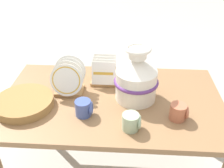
# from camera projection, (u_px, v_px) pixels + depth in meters

# --- Properties ---
(display_table) EXTENTS (1.38, 0.82, 0.66)m
(display_table) POSITION_uv_depth(u_px,v_px,m) (112.00, 108.00, 1.68)
(display_table) COLOR olive
(display_table) RESTS_ON ground_plane
(ceramic_vase) EXTENTS (0.27, 0.27, 0.35)m
(ceramic_vase) POSITION_uv_depth(u_px,v_px,m) (136.00, 77.00, 1.57)
(ceramic_vase) COLOR white
(ceramic_vase) RESTS_ON display_table
(dish_rack_round_plates) EXTENTS (0.20, 0.18, 0.22)m
(dish_rack_round_plates) POSITION_uv_depth(u_px,v_px,m) (68.00, 80.00, 1.65)
(dish_rack_round_plates) COLOR tan
(dish_rack_round_plates) RESTS_ON display_table
(dish_rack_square_plates) EXTENTS (0.18, 0.16, 0.18)m
(dish_rack_square_plates) POSITION_uv_depth(u_px,v_px,m) (104.00, 74.00, 1.78)
(dish_rack_square_plates) COLOR tan
(dish_rack_square_plates) RESTS_ON display_table
(wicker_charger_stack) EXTENTS (0.35, 0.35, 0.05)m
(wicker_charger_stack) POSITION_uv_depth(u_px,v_px,m) (24.00, 103.00, 1.57)
(wicker_charger_stack) COLOR olive
(wicker_charger_stack) RESTS_ON display_table
(mug_sage_glaze) EXTENTS (0.10, 0.09, 0.09)m
(mug_sage_glaze) POSITION_uv_depth(u_px,v_px,m) (131.00, 122.00, 1.39)
(mug_sage_glaze) COLOR #9EB28E
(mug_sage_glaze) RESTS_ON display_table
(mug_terracotta_glaze) EXTENTS (0.10, 0.09, 0.09)m
(mug_terracotta_glaze) POSITION_uv_depth(u_px,v_px,m) (179.00, 112.00, 1.46)
(mug_terracotta_glaze) COLOR #B76647
(mug_terracotta_glaze) RESTS_ON display_table
(mug_cobalt_glaze) EXTENTS (0.10, 0.09, 0.09)m
(mug_cobalt_glaze) POSITION_uv_depth(u_px,v_px,m) (84.00, 108.00, 1.49)
(mug_cobalt_glaze) COLOR #42569E
(mug_cobalt_glaze) RESTS_ON display_table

